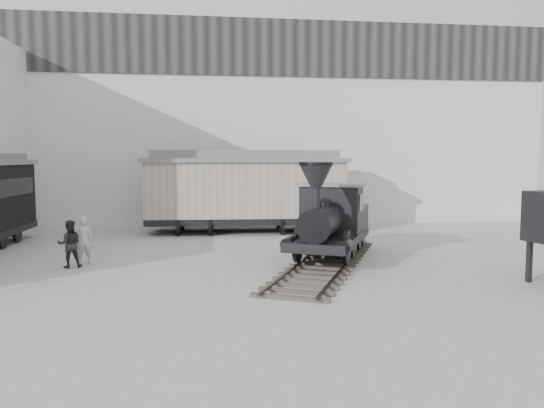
{
  "coord_description": "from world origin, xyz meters",
  "views": [
    {
      "loc": [
        -2.2,
        -14.68,
        3.67
      ],
      "look_at": [
        0.22,
        4.27,
        2.0
      ],
      "focal_mm": 35.0,
      "sensor_mm": 36.0,
      "label": 1
    }
  ],
  "objects": [
    {
      "name": "ground",
      "position": [
        0.0,
        0.0,
        0.0
      ],
      "size": [
        90.0,
        90.0,
        0.0
      ],
      "primitive_type": "plane",
      "color": "#9E9E9B"
    },
    {
      "name": "locomotive",
      "position": [
        2.18,
        3.5,
        1.27
      ],
      "size": [
        5.96,
        9.75,
        3.44
      ],
      "rotation": [
        0.0,
        0.0,
        -0.43
      ],
      "color": "#403934",
      "rests_on": "ground"
    },
    {
      "name": "boxcar",
      "position": [
        -0.21,
        11.29,
        2.12
      ],
      "size": [
        10.0,
        3.55,
        4.04
      ],
      "rotation": [
        0.0,
        0.0,
        -0.05
      ],
      "color": "black",
      "rests_on": "ground"
    },
    {
      "name": "visitor_a",
      "position": [
        -6.39,
        4.21,
        0.83
      ],
      "size": [
        0.7,
        0.58,
        1.65
      ],
      "primitive_type": "imported",
      "rotation": [
        0.0,
        0.0,
        3.5
      ],
      "color": "#BDBDBD",
      "rests_on": "ground"
    },
    {
      "name": "north_wall",
      "position": [
        0.0,
        14.98,
        5.55
      ],
      "size": [
        34.0,
        2.51,
        11.0
      ],
      "color": "silver",
      "rests_on": "ground"
    },
    {
      "name": "visitor_b",
      "position": [
        -6.71,
        3.56,
        0.8
      ],
      "size": [
        0.9,
        0.78,
        1.59
      ],
      "primitive_type": "imported",
      "rotation": [
        0.0,
        0.0,
        3.39
      ],
      "color": "black",
      "rests_on": "ground"
    }
  ]
}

